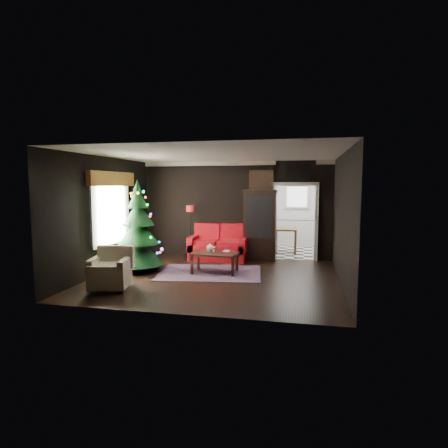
% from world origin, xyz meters
% --- Properties ---
extents(floor, '(5.50, 5.50, 0.00)m').
position_xyz_m(floor, '(0.00, 0.00, 0.00)').
color(floor, black).
rests_on(floor, ground).
extents(ceiling, '(5.50, 5.50, 0.00)m').
position_xyz_m(ceiling, '(0.00, 0.00, 2.80)').
color(ceiling, white).
rests_on(ceiling, ground).
extents(wall_back, '(5.50, 0.00, 5.50)m').
position_xyz_m(wall_back, '(0.00, 2.50, 1.40)').
color(wall_back, black).
rests_on(wall_back, ground).
extents(wall_front, '(5.50, 0.00, 5.50)m').
position_xyz_m(wall_front, '(0.00, -2.50, 1.40)').
color(wall_front, black).
rests_on(wall_front, ground).
extents(wall_left, '(0.00, 5.50, 5.50)m').
position_xyz_m(wall_left, '(-2.75, 0.00, 1.40)').
color(wall_left, black).
rests_on(wall_left, ground).
extents(wall_right, '(0.00, 5.50, 5.50)m').
position_xyz_m(wall_right, '(2.75, 0.00, 1.40)').
color(wall_right, black).
rests_on(wall_right, ground).
extents(doorway, '(1.10, 0.10, 2.10)m').
position_xyz_m(doorway, '(1.70, 2.50, 1.05)').
color(doorway, silver).
rests_on(doorway, ground).
extents(left_window, '(0.05, 1.60, 1.40)m').
position_xyz_m(left_window, '(-2.71, 0.20, 1.45)').
color(left_window, white).
rests_on(left_window, wall_left).
extents(valance, '(0.12, 2.10, 0.35)m').
position_xyz_m(valance, '(-2.63, 0.20, 2.27)').
color(valance, brown).
rests_on(valance, wall_left).
extents(kitchen_floor, '(3.00, 3.00, 0.00)m').
position_xyz_m(kitchen_floor, '(1.70, 4.00, 0.00)').
color(kitchen_floor, white).
rests_on(kitchen_floor, ground).
extents(kitchen_window, '(0.70, 0.06, 0.70)m').
position_xyz_m(kitchen_window, '(1.70, 5.45, 1.70)').
color(kitchen_window, white).
rests_on(kitchen_window, ground).
extents(rug, '(2.63, 2.06, 0.01)m').
position_xyz_m(rug, '(-0.24, 0.42, 0.01)').
color(rug, '#47313B').
rests_on(rug, ground).
extents(loveseat, '(1.70, 0.90, 1.00)m').
position_xyz_m(loveseat, '(-0.40, 2.05, 0.50)').
color(loveseat, maroon).
rests_on(loveseat, ground).
extents(curio_cabinet, '(0.90, 0.45, 1.90)m').
position_xyz_m(curio_cabinet, '(0.75, 2.27, 0.95)').
color(curio_cabinet, black).
rests_on(curio_cabinet, ground).
extents(floor_lamp, '(0.28, 0.28, 1.42)m').
position_xyz_m(floor_lamp, '(-1.27, 2.12, 0.83)').
color(floor_lamp, black).
rests_on(floor_lamp, ground).
extents(christmas_tree, '(1.57, 1.57, 2.27)m').
position_xyz_m(christmas_tree, '(-2.04, 0.32, 1.05)').
color(christmas_tree, black).
rests_on(christmas_tree, ground).
extents(armchair, '(0.93, 0.93, 0.79)m').
position_xyz_m(armchair, '(-1.88, -1.39, 0.46)').
color(armchair, tan).
rests_on(armchair, ground).
extents(coffee_table, '(1.14, 0.77, 0.48)m').
position_xyz_m(coffee_table, '(-0.13, 0.44, 0.25)').
color(coffee_table, black).
rests_on(coffee_table, rug).
extents(teapot, '(0.20, 0.20, 0.18)m').
position_xyz_m(teapot, '(-0.30, 0.62, 0.59)').
color(teapot, white).
rests_on(teapot, coffee_table).
extents(cup_a, '(0.08, 0.08, 0.05)m').
position_xyz_m(cup_a, '(-0.30, 0.56, 0.52)').
color(cup_a, white).
rests_on(cup_a, coffee_table).
extents(cup_b, '(0.06, 0.06, 0.05)m').
position_xyz_m(cup_b, '(-0.19, 0.56, 0.52)').
color(cup_b, white).
rests_on(cup_b, coffee_table).
extents(book, '(0.15, 0.02, 0.21)m').
position_xyz_m(book, '(0.03, 0.69, 0.60)').
color(book, tan).
rests_on(book, coffee_table).
extents(wall_clock, '(0.32, 0.32, 0.06)m').
position_xyz_m(wall_clock, '(1.95, 2.45, 2.38)').
color(wall_clock, silver).
rests_on(wall_clock, wall_back).
extents(painting, '(0.62, 0.05, 0.52)m').
position_xyz_m(painting, '(0.75, 2.46, 2.25)').
color(painting, '#AC7E4A').
rests_on(painting, wall_back).
extents(kitchen_counter, '(1.80, 0.60, 0.90)m').
position_xyz_m(kitchen_counter, '(1.70, 5.20, 0.45)').
color(kitchen_counter, white).
rests_on(kitchen_counter, ground).
extents(kitchen_table, '(0.70, 0.70, 0.75)m').
position_xyz_m(kitchen_table, '(1.40, 3.70, 0.38)').
color(kitchen_table, brown).
rests_on(kitchen_table, ground).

